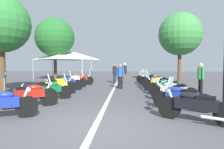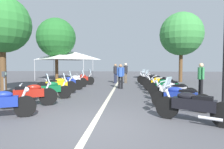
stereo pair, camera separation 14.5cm
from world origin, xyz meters
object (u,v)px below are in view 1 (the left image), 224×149
Objects in this scene: motorcycle_right_row_1 at (181,97)px; motorcycle_right_row_3 at (167,86)px; motorcycle_left_row_4 at (66,83)px; motorcycle_left_row_5 at (73,81)px; motorcycle_left_row_2 at (49,89)px; bystander_2 at (201,76)px; motorcycle_right_row_6 at (151,79)px; bystander_0 at (115,72)px; parking_meter at (4,81)px; motorcycle_left_row_3 at (57,85)px; motorcycle_right_row_2 at (173,91)px; motorcycle_right_row_4 at (160,84)px; roadside_tree_2 at (180,34)px; motorcycle_right_row_0 at (195,105)px; bystander_3 at (125,71)px; motorcycle_left_row_1 at (30,94)px; event_tent at (65,55)px; motorcycle_right_row_7 at (148,78)px; bystander_1 at (120,74)px; motorcycle_left_row_6 at (80,79)px; motorcycle_right_row_5 at (157,81)px; roadside_tree_1 at (55,38)px; roadside_tree_0 at (1,24)px.

motorcycle_right_row_1 is 3.20m from motorcycle_right_row_3.
motorcycle_left_row_5 is (1.50, 0.04, 0.01)m from motorcycle_left_row_4.
motorcycle_left_row_2 is 5.75m from motorcycle_right_row_3.
motorcycle_left_row_5 is 8.02m from bystander_2.
bystander_0 is at bearing -1.52° from motorcycle_right_row_6.
motorcycle_left_row_3 is at bearing 53.59° from parking_meter.
motorcycle_right_row_2 is 1.12× the size of bystander_2.
motorcycle_left_row_3 is at bearing 36.50° from motorcycle_right_row_4.
roadside_tree_2 is (10.41, -9.82, 3.40)m from parking_meter.
bystander_3 is at bearing -49.42° from motorcycle_right_row_0.
motorcycle_right_row_0 is 1.15× the size of bystander_0.
motorcycle_left_row_1 and motorcycle_left_row_3 have the same top height.
motorcycle_left_row_3 is 1.22× the size of bystander_0.
event_tent is (7.57, 2.91, 2.18)m from motorcycle_left_row_5.
motorcycle_right_row_7 is at bearing 10.76° from motorcycle_left_row_5.
motorcycle_left_row_4 is at bearing -13.77° from motorcycle_right_row_1.
motorcycle_left_row_5 is at bearing 60.59° from motorcycle_left_row_1.
bystander_2 is (-6.10, -4.82, 0.01)m from bystander_0.
motorcycle_left_row_2 is 1.19× the size of bystander_2.
motorcycle_right_row_4 is 1.53× the size of parking_meter.
bystander_2 is (2.71, -8.82, 0.07)m from parking_meter.
motorcycle_right_row_4 is (1.45, 0.07, 0.01)m from motorcycle_right_row_3.
motorcycle_right_row_3 is at bearing -36.89° from bystander_3.
motorcycle_right_row_6 is 3.39m from bystander_0.
event_tent is (13.74, 3.06, 2.17)m from motorcycle_left_row_1.
motorcycle_left_row_3 is 1.25× the size of bystander_1.
roadside_tree_2 is (7.71, -1.00, 3.34)m from bystander_2.
motorcycle_left_row_1 is 1.68m from parking_meter.
motorcycle_left_row_5 is 1.48m from motorcycle_left_row_6.
parking_meter is 14.71m from roadside_tree_2.
motorcycle_right_row_4 reaches higher than motorcycle_right_row_3.
motorcycle_right_row_0 is 17.54m from event_tent.
bystander_0 is (3.41, 3.01, 0.48)m from motorcycle_right_row_5.
motorcycle_left_row_6 is 6.90m from roadside_tree_1.
motorcycle_right_row_7 is (3.27, 0.21, -0.02)m from motorcycle_right_row_5.
motorcycle_right_row_1 is (-0.04, -5.41, -0.03)m from motorcycle_left_row_1.
motorcycle_left_row_6 is at bearing -111.71° from bystander_0.
motorcycle_left_row_3 is 8.29m from motorcycle_right_row_7.
motorcycle_left_row_1 is 0.99× the size of motorcycle_right_row_2.
motorcycle_right_row_1 is at bearing -41.45° from bystander_0.
motorcycle_right_row_5 is at bearing -70.28° from roadside_tree_0.
motorcycle_right_row_6 is at bearing -60.98° from roadside_tree_0.
motorcycle_right_row_6 is (1.59, 0.19, 0.00)m from motorcycle_right_row_5.
motorcycle_right_row_6 is 0.30× the size of roadside_tree_2.
bystander_2 reaches higher than motorcycle_right_row_2.
roadside_tree_0 is at bearing 24.76° from motorcycle_right_row_3.
motorcycle_right_row_1 is (-4.71, -5.53, -0.01)m from motorcycle_left_row_4.
motorcycle_right_row_3 is 6.23m from motorcycle_right_row_7.
bystander_2 reaches higher than motorcycle_right_row_5.
parking_meter is at bearing -82.59° from bystander_0.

